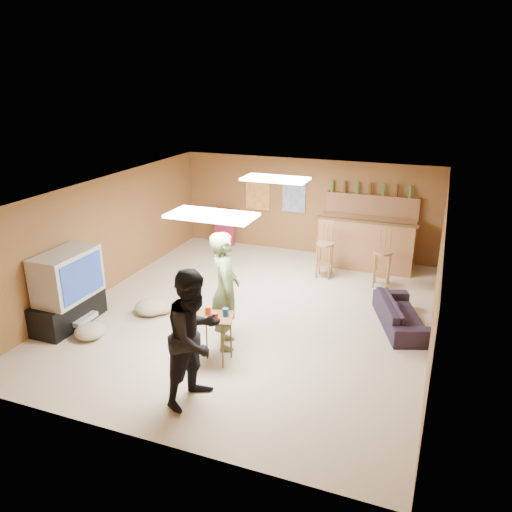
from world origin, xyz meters
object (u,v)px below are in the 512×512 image
(bar_counter, at_px, (366,243))
(tray_table, at_px, (214,339))
(person_olive, at_px, (225,291))
(sofa, at_px, (401,314))
(person_black, at_px, (195,337))
(tv_body, at_px, (67,275))

(bar_counter, height_order, tray_table, bar_counter)
(person_olive, relative_size, tray_table, 2.57)
(tray_table, bearing_deg, sofa, 40.22)
(sofa, bearing_deg, tray_table, 110.19)
(bar_counter, bearing_deg, person_olive, -109.52)
(person_olive, xyz_separation_m, person_black, (0.21, -1.39, -0.02))
(tv_body, distance_m, person_black, 3.08)
(tv_body, xyz_separation_m, bar_counter, (4.15, 4.45, -0.35))
(sofa, bearing_deg, bar_counter, 1.66)
(tv_body, height_order, person_black, person_black)
(tv_body, bearing_deg, sofa, 20.34)
(tv_body, height_order, tray_table, tv_body)
(person_olive, bearing_deg, person_black, 163.83)
(person_olive, xyz_separation_m, sofa, (2.48, 1.60, -0.69))
(tv_body, relative_size, person_black, 0.61)
(tv_body, bearing_deg, person_olive, 6.60)
(person_olive, distance_m, tray_table, 0.74)
(person_black, relative_size, tray_table, 2.51)
(tv_body, height_order, bar_counter, tv_body)
(tv_body, bearing_deg, person_black, -20.43)
(bar_counter, xyz_separation_m, person_olive, (-1.47, -4.14, 0.37))
(bar_counter, relative_size, sofa, 1.27)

